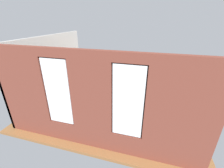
% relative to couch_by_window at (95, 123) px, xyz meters
% --- Properties ---
extents(ground_plane, '(7.03, 6.31, 0.10)m').
position_rel_couch_by_window_xyz_m(ground_plane, '(-0.21, -2.13, -0.38)').
color(ground_plane, brown).
extents(brick_wall_with_windows, '(6.43, 0.30, 3.06)m').
position_rel_couch_by_window_xyz_m(brick_wall_with_windows, '(-0.21, 0.65, 1.16)').
color(brick_wall_with_windows, brown).
rests_on(brick_wall_with_windows, ground_plane).
extents(white_wall_right, '(0.10, 5.31, 3.06)m').
position_rel_couch_by_window_xyz_m(white_wall_right, '(2.95, -1.93, 1.20)').
color(white_wall_right, silver).
rests_on(white_wall_right, ground_plane).
extents(couch_by_window, '(1.93, 0.87, 0.80)m').
position_rel_couch_by_window_xyz_m(couch_by_window, '(0.00, 0.00, 0.00)').
color(couch_by_window, black).
rests_on(couch_by_window, ground_plane).
extents(couch_left, '(0.91, 1.73, 0.80)m').
position_rel_couch_by_window_xyz_m(couch_left, '(-2.73, -1.86, 0.00)').
color(couch_left, black).
rests_on(couch_left, ground_plane).
extents(coffee_table, '(1.28, 0.76, 0.42)m').
position_rel_couch_by_window_xyz_m(coffee_table, '(0.07, -1.91, 0.03)').
color(coffee_table, '#A87547').
rests_on(coffee_table, ground_plane).
extents(cup_ceramic, '(0.07, 0.07, 0.08)m').
position_rel_couch_by_window_xyz_m(cup_ceramic, '(0.07, -1.91, 0.13)').
color(cup_ceramic, '#B23D38').
rests_on(cup_ceramic, coffee_table).
extents(candle_jar, '(0.08, 0.08, 0.11)m').
position_rel_couch_by_window_xyz_m(candle_jar, '(0.23, -2.01, 0.14)').
color(candle_jar, '#B7333D').
rests_on(candle_jar, coffee_table).
extents(table_plant_small, '(0.14, 0.14, 0.21)m').
position_rel_couch_by_window_xyz_m(table_plant_small, '(-0.28, -2.05, 0.20)').
color(table_plant_small, '#9E5638').
rests_on(table_plant_small, coffee_table).
extents(remote_silver, '(0.11, 0.18, 0.02)m').
position_rel_couch_by_window_xyz_m(remote_silver, '(-0.03, -1.80, 0.10)').
color(remote_silver, '#B2B2B7').
rests_on(remote_silver, coffee_table).
extents(remote_gray, '(0.09, 0.18, 0.02)m').
position_rel_couch_by_window_xyz_m(remote_gray, '(0.45, -1.80, 0.10)').
color(remote_gray, '#59595B').
rests_on(remote_gray, coffee_table).
extents(media_console, '(1.00, 0.42, 0.59)m').
position_rel_couch_by_window_xyz_m(media_console, '(2.65, -2.28, -0.04)').
color(media_console, black).
rests_on(media_console, ground_plane).
extents(tv_flatscreen, '(0.93, 0.20, 0.67)m').
position_rel_couch_by_window_xyz_m(tv_flatscreen, '(2.65, -2.28, 0.59)').
color(tv_flatscreen, black).
rests_on(tv_flatscreen, media_console).
extents(papasan_chair, '(1.13, 1.13, 0.70)m').
position_rel_couch_by_window_xyz_m(papasan_chair, '(-0.12, -3.98, 0.12)').
color(papasan_chair, olive).
rests_on(papasan_chair, ground_plane).
extents(potted_plant_between_couches, '(1.01, 1.04, 1.24)m').
position_rel_couch_by_window_xyz_m(potted_plant_between_couches, '(-1.41, -0.04, 0.35)').
color(potted_plant_between_couches, '#9E5638').
rests_on(potted_plant_between_couches, ground_plane).
extents(potted_plant_by_left_couch, '(0.27, 0.27, 0.48)m').
position_rel_couch_by_window_xyz_m(potted_plant_by_left_couch, '(-2.33, -3.17, -0.03)').
color(potted_plant_by_left_couch, brown).
rests_on(potted_plant_by_left_couch, ground_plane).
extents(potted_plant_corner_far_left, '(0.87, 0.89, 1.24)m').
position_rel_couch_by_window_xyz_m(potted_plant_corner_far_left, '(-2.87, 0.09, 0.29)').
color(potted_plant_corner_far_left, '#9E5638').
rests_on(potted_plant_corner_far_left, ground_plane).
extents(potted_plant_mid_room_small, '(0.22, 0.22, 0.42)m').
position_rel_couch_by_window_xyz_m(potted_plant_mid_room_small, '(-0.65, -3.07, -0.06)').
color(potted_plant_mid_room_small, gray).
rests_on(potted_plant_mid_room_small, ground_plane).
extents(potted_plant_near_tv, '(0.97, 0.91, 1.15)m').
position_rel_couch_by_window_xyz_m(potted_plant_near_tv, '(2.10, -1.33, 0.35)').
color(potted_plant_near_tv, gray).
rests_on(potted_plant_near_tv, ground_plane).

